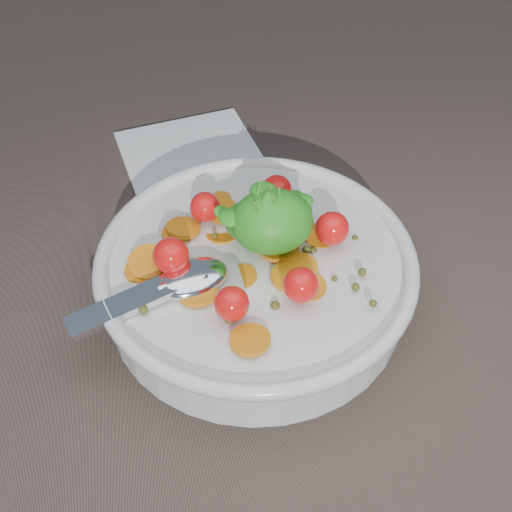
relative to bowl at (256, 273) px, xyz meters
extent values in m
plane|color=brown|center=(-0.03, 0.02, -0.04)|extent=(6.00, 6.00, 0.00)
cylinder|color=silver|center=(0.00, 0.00, -0.01)|extent=(0.29, 0.29, 0.06)
torus|color=silver|center=(0.00, 0.00, 0.02)|extent=(0.31, 0.31, 0.02)
cylinder|color=silver|center=(0.00, 0.00, -0.03)|extent=(0.15, 0.15, 0.01)
cylinder|color=brown|center=(0.00, 0.00, -0.01)|extent=(0.27, 0.27, 0.04)
cylinder|color=orange|center=(0.07, 0.02, 0.02)|extent=(0.04, 0.04, 0.01)
cylinder|color=orange|center=(0.04, -0.02, 0.02)|extent=(0.05, 0.05, 0.01)
cylinder|color=orange|center=(0.02, 0.01, 0.02)|extent=(0.04, 0.04, 0.01)
cylinder|color=orange|center=(-0.06, -0.04, 0.02)|extent=(0.05, 0.05, 0.01)
cylinder|color=orange|center=(-0.02, 0.06, 0.03)|extent=(0.03, 0.03, 0.01)
cylinder|color=orange|center=(-0.11, 0.00, 0.02)|extent=(0.03, 0.03, 0.01)
cylinder|color=orange|center=(0.03, -0.03, 0.02)|extent=(0.05, 0.05, 0.01)
cylinder|color=orange|center=(-0.09, 0.00, 0.02)|extent=(0.05, 0.05, 0.01)
cylinder|color=orange|center=(-0.02, -0.02, 0.02)|extent=(0.04, 0.04, 0.01)
cylinder|color=orange|center=(-0.03, 0.09, 0.02)|extent=(0.04, 0.04, 0.01)
cylinder|color=orange|center=(-0.03, 0.04, 0.02)|extent=(0.04, 0.04, 0.01)
cylinder|color=orange|center=(-0.10, 0.01, 0.03)|extent=(0.05, 0.05, 0.02)
cylinder|color=orange|center=(0.04, -0.04, 0.02)|extent=(0.04, 0.04, 0.01)
cylinder|color=orange|center=(-0.08, 0.00, 0.02)|extent=(0.04, 0.04, 0.02)
cylinder|color=orange|center=(-0.06, 0.05, 0.03)|extent=(0.05, 0.04, 0.01)
cylinder|color=orange|center=(-0.02, -0.10, 0.02)|extent=(0.04, 0.04, 0.01)
cylinder|color=orange|center=(-0.07, 0.04, 0.02)|extent=(0.04, 0.04, 0.01)
sphere|color=#4C4E1A|center=(0.06, 0.00, 0.02)|extent=(0.01, 0.01, 0.01)
sphere|color=#4C4E1A|center=(-0.03, -0.07, 0.02)|extent=(0.01, 0.01, 0.01)
sphere|color=#4C4E1A|center=(0.09, -0.08, 0.03)|extent=(0.01, 0.01, 0.01)
sphere|color=#4C4E1A|center=(0.01, -0.06, 0.02)|extent=(0.01, 0.01, 0.01)
sphere|color=#4C4E1A|center=(0.08, -0.06, 0.03)|extent=(0.01, 0.01, 0.01)
sphere|color=#4C4E1A|center=(0.07, -0.04, 0.02)|extent=(0.01, 0.01, 0.01)
sphere|color=#4C4E1A|center=(-0.09, 0.02, 0.03)|extent=(0.01, 0.01, 0.01)
sphere|color=#4C4E1A|center=(0.10, 0.01, 0.02)|extent=(0.01, 0.01, 0.01)
sphere|color=#4C4E1A|center=(0.03, -0.03, 0.02)|extent=(0.01, 0.01, 0.01)
sphere|color=#4C4E1A|center=(-0.11, -0.05, 0.03)|extent=(0.01, 0.01, 0.01)
sphere|color=#4C4E1A|center=(-0.04, 0.03, 0.03)|extent=(0.01, 0.01, 0.01)
sphere|color=#4C4E1A|center=(-0.04, 0.07, 0.02)|extent=(0.01, 0.01, 0.01)
sphere|color=#4C4E1A|center=(0.05, 0.00, 0.02)|extent=(0.01, 0.01, 0.01)
sphere|color=#4C4E1A|center=(0.09, -0.04, 0.03)|extent=(0.01, 0.01, 0.01)
sphere|color=#4C4E1A|center=(0.04, -0.05, 0.03)|extent=(0.01, 0.01, 0.01)
sphere|color=red|center=(0.08, 0.01, 0.04)|extent=(0.03, 0.03, 0.03)
sphere|color=red|center=(0.03, 0.07, 0.04)|extent=(0.03, 0.03, 0.03)
sphere|color=red|center=(-0.04, 0.06, 0.04)|extent=(0.03, 0.03, 0.03)
sphere|color=red|center=(-0.08, 0.00, 0.04)|extent=(0.03, 0.03, 0.03)
sphere|color=red|center=(-0.03, -0.07, 0.04)|extent=(0.03, 0.03, 0.03)
sphere|color=red|center=(0.03, -0.06, 0.04)|extent=(0.03, 0.03, 0.03)
ellipsoid|color=green|center=(0.02, 0.01, 0.06)|extent=(0.08, 0.07, 0.06)
ellipsoid|color=green|center=(0.00, 0.02, 0.05)|extent=(0.05, 0.05, 0.04)
ellipsoid|color=green|center=(0.03, 0.00, 0.07)|extent=(0.03, 0.03, 0.02)
ellipsoid|color=green|center=(0.01, 0.01, 0.08)|extent=(0.03, 0.03, 0.01)
ellipsoid|color=green|center=(0.03, 0.01, 0.06)|extent=(0.02, 0.02, 0.02)
ellipsoid|color=green|center=(0.04, 0.01, 0.07)|extent=(0.03, 0.03, 0.02)
ellipsoid|color=green|center=(-0.03, 0.03, 0.05)|extent=(0.02, 0.02, 0.02)
ellipsoid|color=green|center=(0.02, 0.03, 0.06)|extent=(0.03, 0.03, 0.02)
ellipsoid|color=green|center=(0.01, 0.01, 0.08)|extent=(0.02, 0.03, 0.03)
ellipsoid|color=green|center=(0.00, 0.04, 0.05)|extent=(0.03, 0.03, 0.03)
ellipsoid|color=green|center=(0.04, 0.04, 0.06)|extent=(0.03, 0.03, 0.02)
ellipsoid|color=green|center=(0.02, 0.02, 0.07)|extent=(0.03, 0.03, 0.03)
ellipsoid|color=green|center=(0.03, 0.01, 0.06)|extent=(0.02, 0.03, 0.02)
ellipsoid|color=green|center=(0.02, 0.01, 0.07)|extent=(0.02, 0.02, 0.01)
ellipsoid|color=green|center=(0.02, 0.01, 0.07)|extent=(0.03, 0.03, 0.02)
ellipsoid|color=green|center=(0.02, 0.01, 0.08)|extent=(0.03, 0.03, 0.02)
ellipsoid|color=green|center=(-0.02, 0.01, 0.06)|extent=(0.02, 0.02, 0.01)
ellipsoid|color=green|center=(0.01, 0.03, 0.08)|extent=(0.04, 0.04, 0.01)
ellipsoid|color=green|center=(0.05, 0.03, 0.06)|extent=(0.03, 0.03, 0.01)
ellipsoid|color=green|center=(0.05, 0.02, 0.06)|extent=(0.03, 0.03, 0.02)
ellipsoid|color=green|center=(0.02, 0.01, 0.07)|extent=(0.03, 0.03, 0.02)
ellipsoid|color=green|center=(0.02, 0.01, 0.08)|extent=(0.03, 0.04, 0.03)
ellipsoid|color=green|center=(0.02, 0.00, 0.07)|extent=(0.04, 0.04, 0.02)
ellipsoid|color=green|center=(0.02, 0.02, 0.06)|extent=(0.02, 0.02, 0.02)
cylinder|color=#4C8C33|center=(0.00, 0.01, 0.07)|extent=(0.01, 0.02, 0.05)
cylinder|color=#4C8C33|center=(0.02, 0.02, 0.07)|extent=(0.01, 0.00, 0.05)
cylinder|color=#4C8C33|center=(0.02, 0.00, 0.07)|extent=(0.02, 0.00, 0.05)
cylinder|color=#4C8C33|center=(0.03, 0.01, 0.07)|extent=(0.01, 0.01, 0.05)
cylinder|color=#4C8C33|center=(0.00, 0.02, 0.07)|extent=(0.01, 0.01, 0.05)
ellipsoid|color=silver|center=(-0.06, -0.02, 0.03)|extent=(0.08, 0.06, 0.02)
cube|color=silver|center=(-0.11, -0.04, 0.03)|extent=(0.13, 0.06, 0.02)
cylinder|color=silver|center=(-0.08, -0.03, 0.03)|extent=(0.03, 0.02, 0.01)
cube|color=white|center=(-0.04, 0.25, -0.03)|extent=(0.19, 0.17, 0.01)
camera|label=1|loc=(-0.07, -0.42, 0.46)|focal=45.00mm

